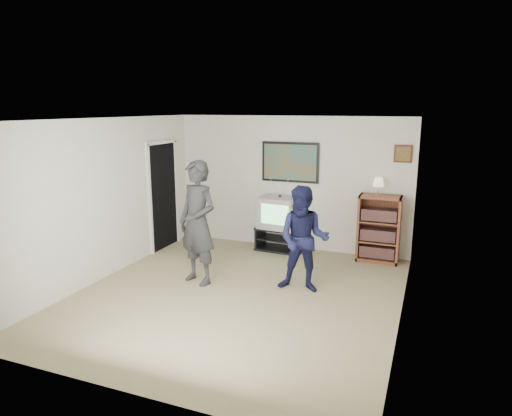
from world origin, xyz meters
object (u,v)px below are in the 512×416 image
Objects in this scene: media_stand at (280,239)px; crt_television at (280,212)px; bookshelf at (379,229)px; person_tall at (198,223)px; person_short at (304,239)px.

crt_television is (-0.02, 0.00, 0.52)m from media_stand.
person_tall reaches higher than bookshelf.
person_short is (0.94, -1.71, 0.05)m from crt_television.
crt_television is 0.59× the size of bookshelf.
media_stand is at bearing -178.40° from bookshelf.
crt_television is at bearing 113.93° from person_short.
media_stand is 1.83m from bookshelf.
crt_television is 0.37× the size of person_tall.
media_stand is at bearing 113.50° from person_short.
bookshelf is at bearing 7.84° from crt_television.
person_short is (0.92, -1.71, 0.56)m from media_stand.
person_tall reaches higher than person_short.
media_stand is at bearing 6.26° from crt_television.
person_short reaches higher than bookshelf.
crt_television is 1.81m from bookshelf.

